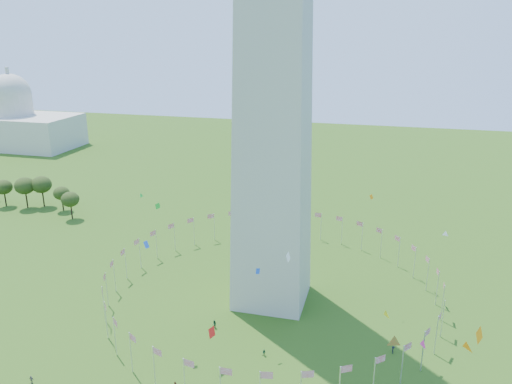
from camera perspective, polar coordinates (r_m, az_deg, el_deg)
flag_ring at (r=125.40m, az=1.82°, el=-10.22°), size 80.24×80.24×9.00m
capitol_building at (r=316.07m, az=-26.08°, el=8.80°), size 70.00×35.00×46.00m
kites_aloft at (r=93.93m, az=7.43°, el=-11.92°), size 92.63×67.90×25.35m
tree_line_west at (r=206.17m, az=-25.46°, el=-0.25°), size 55.26×15.63×11.66m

